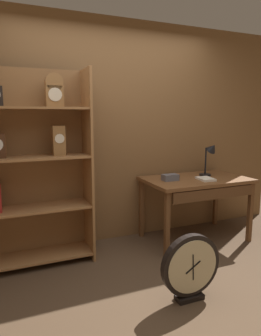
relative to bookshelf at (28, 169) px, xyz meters
name	(u,v)px	position (x,y,z in m)	size (l,w,h in m)	color
ground_plane	(169,297)	(0.99, -1.09, -0.99)	(10.00, 10.00, 0.00)	#4C3826
back_wood_panel	(112,133)	(0.99, 0.32, 0.31)	(4.80, 0.05, 2.60)	brown
bookshelf	(28,169)	(0.00, 0.00, 0.00)	(1.18, 0.39, 1.97)	#9E6B3D
workbench	(197,185)	(1.90, -0.14, -0.30)	(1.24, 0.74, 0.77)	brown
desk_lamp	(211,154)	(2.14, -0.06, 0.05)	(0.20, 0.20, 0.43)	black
toolbox_small	(170,177)	(1.54, -0.12, -0.18)	(0.18, 0.11, 0.07)	#595960
open_repair_manual	(206,179)	(1.94, -0.25, -0.21)	(0.16, 0.22, 0.03)	silver
round_clock_large	(191,267)	(1.13, -1.17, -0.70)	(0.52, 0.11, 0.56)	black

